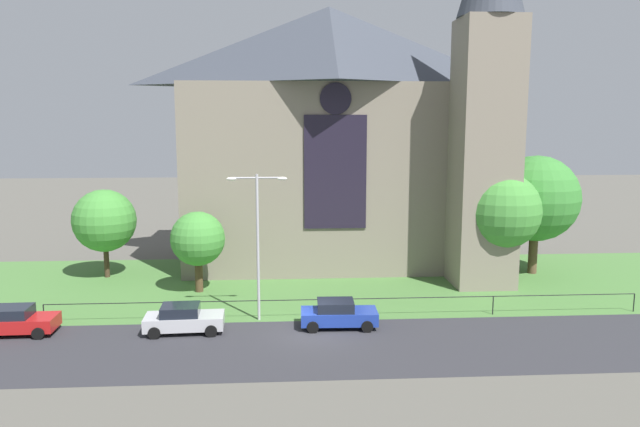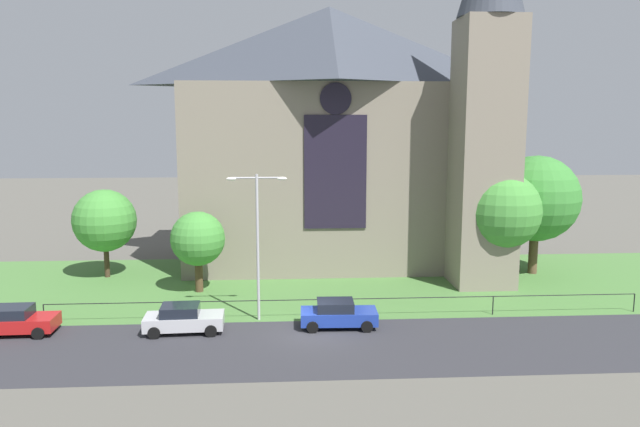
{
  "view_description": "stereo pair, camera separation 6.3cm",
  "coord_description": "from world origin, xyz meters",
  "px_view_note": "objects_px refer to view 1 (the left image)",
  "views": [
    {
      "loc": [
        -1.58,
        -30.95,
        11.36
      ],
      "look_at": [
        0.85,
        8.0,
        5.27
      ],
      "focal_mm": 33.8,
      "sensor_mm": 36.0,
      "label": 1
    },
    {
      "loc": [
        -1.51,
        -30.96,
        11.36
      ],
      "look_at": [
        0.85,
        8.0,
        5.27
      ],
      "focal_mm": 33.8,
      "sensor_mm": 36.0,
      "label": 2
    }
  ],
  "objects_px": {
    "tree_left_near": "(198,239)",
    "tree_right_near": "(502,211)",
    "church_building": "(339,134)",
    "streetlamp_near": "(258,229)",
    "tree_left_far": "(104,221)",
    "parked_car_silver": "(184,319)",
    "parked_car_blue": "(338,314)",
    "tree_right_far": "(536,199)",
    "parked_car_red": "(15,321)"
  },
  "relations": [
    {
      "from": "tree_left_near",
      "to": "tree_right_near",
      "type": "height_order",
      "value": "tree_right_near"
    },
    {
      "from": "church_building",
      "to": "tree_right_near",
      "type": "relative_size",
      "value": 3.3
    },
    {
      "from": "tree_left_near",
      "to": "streetlamp_near",
      "type": "distance_m",
      "value": 7.53
    },
    {
      "from": "church_building",
      "to": "tree_left_far",
      "type": "bearing_deg",
      "value": -167.16
    },
    {
      "from": "parked_car_silver",
      "to": "church_building",
      "type": "bearing_deg",
      "value": 55.82
    },
    {
      "from": "church_building",
      "to": "parked_car_blue",
      "type": "bearing_deg",
      "value": -95.4
    },
    {
      "from": "tree_left_far",
      "to": "tree_right_far",
      "type": "bearing_deg",
      "value": -1.44
    },
    {
      "from": "tree_left_far",
      "to": "streetlamp_near",
      "type": "distance_m",
      "value": 15.38
    },
    {
      "from": "church_building",
      "to": "parked_car_red",
      "type": "xyz_separation_m",
      "value": [
        -18.84,
        -15.75,
        -9.53
      ]
    },
    {
      "from": "parked_car_red",
      "to": "church_building",
      "type": "bearing_deg",
      "value": 38.69
    },
    {
      "from": "tree_left_near",
      "to": "tree_right_far",
      "type": "relative_size",
      "value": 0.61
    },
    {
      "from": "tree_right_far",
      "to": "parked_car_red",
      "type": "distance_m",
      "value": 35.08
    },
    {
      "from": "tree_right_far",
      "to": "tree_right_near",
      "type": "height_order",
      "value": "tree_right_far"
    },
    {
      "from": "tree_left_near",
      "to": "tree_left_far",
      "type": "bearing_deg",
      "value": 149.66
    },
    {
      "from": "church_building",
      "to": "tree_right_near",
      "type": "xyz_separation_m",
      "value": [
        10.37,
        -8.03,
        -5.06
      ]
    },
    {
      "from": "streetlamp_near",
      "to": "parked_car_red",
      "type": "distance_m",
      "value": 13.81
    },
    {
      "from": "tree_left_far",
      "to": "parked_car_silver",
      "type": "xyz_separation_m",
      "value": [
        7.45,
        -12.03,
        -3.42
      ]
    },
    {
      "from": "streetlamp_near",
      "to": "tree_right_near",
      "type": "bearing_deg",
      "value": 20.73
    },
    {
      "from": "parked_car_blue",
      "to": "parked_car_silver",
      "type": "bearing_deg",
      "value": -176.23
    },
    {
      "from": "parked_car_red",
      "to": "parked_car_silver",
      "type": "xyz_separation_m",
      "value": [
        8.95,
        -0.23,
        0.0
      ]
    },
    {
      "from": "church_building",
      "to": "tree_left_near",
      "type": "height_order",
      "value": "church_building"
    },
    {
      "from": "streetlamp_near",
      "to": "parked_car_silver",
      "type": "distance_m",
      "value": 6.32
    },
    {
      "from": "tree_left_far",
      "to": "parked_car_blue",
      "type": "relative_size",
      "value": 1.51
    },
    {
      "from": "tree_right_near",
      "to": "parked_car_red",
      "type": "distance_m",
      "value": 30.54
    },
    {
      "from": "church_building",
      "to": "tree_left_near",
      "type": "bearing_deg",
      "value": -141.01
    },
    {
      "from": "tree_left_near",
      "to": "parked_car_silver",
      "type": "height_order",
      "value": "tree_left_near"
    },
    {
      "from": "church_building",
      "to": "parked_car_blue",
      "type": "height_order",
      "value": "church_building"
    },
    {
      "from": "parked_car_silver",
      "to": "tree_right_far",
      "type": "bearing_deg",
      "value": 22.65
    },
    {
      "from": "tree_left_near",
      "to": "parked_car_blue",
      "type": "bearing_deg",
      "value": -41.05
    },
    {
      "from": "tree_right_near",
      "to": "streetlamp_near",
      "type": "height_order",
      "value": "streetlamp_near"
    },
    {
      "from": "tree_left_far",
      "to": "parked_car_red",
      "type": "relative_size",
      "value": 1.52
    },
    {
      "from": "parked_car_red",
      "to": "parked_car_blue",
      "type": "height_order",
      "value": "same"
    },
    {
      "from": "parked_car_silver",
      "to": "tree_right_near",
      "type": "bearing_deg",
      "value": 19.0
    },
    {
      "from": "church_building",
      "to": "tree_right_far",
      "type": "distance_m",
      "value": 15.6
    },
    {
      "from": "church_building",
      "to": "tree_left_near",
      "type": "relative_size",
      "value": 4.81
    },
    {
      "from": "tree_right_far",
      "to": "church_building",
      "type": "bearing_deg",
      "value": 161.43
    },
    {
      "from": "parked_car_red",
      "to": "tree_left_near",
      "type": "bearing_deg",
      "value": 39.71
    },
    {
      "from": "tree_right_far",
      "to": "parked_car_blue",
      "type": "distance_m",
      "value": 19.67
    },
    {
      "from": "parked_car_red",
      "to": "parked_car_silver",
      "type": "relative_size",
      "value": 0.99
    },
    {
      "from": "tree_right_near",
      "to": "parked_car_blue",
      "type": "bearing_deg",
      "value": -147.12
    },
    {
      "from": "tree_right_far",
      "to": "tree_right_near",
      "type": "relative_size",
      "value": 1.12
    },
    {
      "from": "tree_left_far",
      "to": "tree_right_near",
      "type": "relative_size",
      "value": 0.82
    },
    {
      "from": "streetlamp_near",
      "to": "parked_car_red",
      "type": "height_order",
      "value": "streetlamp_near"
    },
    {
      "from": "tree_right_far",
      "to": "parked_car_silver",
      "type": "height_order",
      "value": "tree_right_far"
    },
    {
      "from": "tree_right_far",
      "to": "parked_car_red",
      "type": "xyz_separation_m",
      "value": [
        -32.95,
        -11.01,
        -4.88
      ]
    },
    {
      "from": "tree_right_near",
      "to": "tree_left_near",
      "type": "bearing_deg",
      "value": -179.57
    },
    {
      "from": "church_building",
      "to": "parked_car_silver",
      "type": "xyz_separation_m",
      "value": [
        -9.88,
        -15.98,
        -9.53
      ]
    },
    {
      "from": "parked_car_red",
      "to": "parked_car_blue",
      "type": "xyz_separation_m",
      "value": [
        17.36,
        0.06,
        0.0
      ]
    },
    {
      "from": "parked_car_red",
      "to": "parked_car_silver",
      "type": "distance_m",
      "value": 8.96
    },
    {
      "from": "church_building",
      "to": "parked_car_red",
      "type": "bearing_deg",
      "value": -140.1
    }
  ]
}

